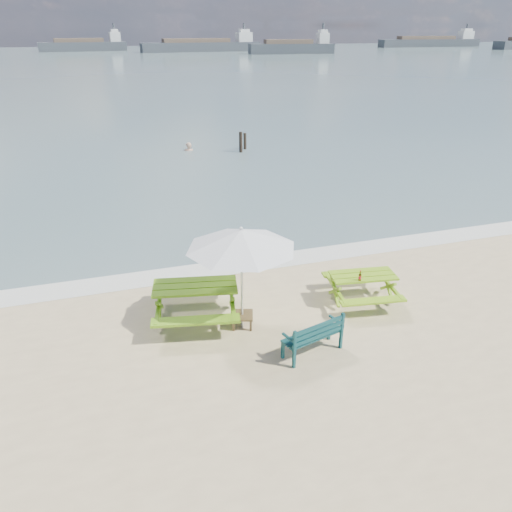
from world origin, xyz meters
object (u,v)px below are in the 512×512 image
object	(u,v)px
patio_umbrella	(241,239)
beer_bottle	(360,277)
picnic_table_left	(196,303)
picnic_table_right	(362,289)
side_table	(242,320)
park_bench	(312,342)
swimmer	(189,158)

from	to	relation	value
patio_umbrella	beer_bottle	size ratio (longest dim) A/B	11.64
picnic_table_left	beer_bottle	xyz separation A→B (m)	(3.56, -0.63, 0.37)
picnic_table_right	side_table	distance (m)	2.92
picnic_table_left	patio_umbrella	size ratio (longest dim) A/B	0.81
picnic_table_right	side_table	size ratio (longest dim) A/B	3.26
park_bench	side_table	size ratio (longest dim) A/B	2.33
side_table	picnic_table_right	bearing A→B (deg)	3.17
picnic_table_left	swimmer	size ratio (longest dim) A/B	1.40
picnic_table_left	swimmer	distance (m)	16.33
side_table	beer_bottle	world-z (taller)	beer_bottle
park_bench	swimmer	world-z (taller)	park_bench
side_table	swimmer	world-z (taller)	swimmer
picnic_table_left	park_bench	bearing A→B (deg)	-44.88
park_bench	patio_umbrella	size ratio (longest dim) A/B	0.47
patio_umbrella	beer_bottle	xyz separation A→B (m)	(2.69, -0.07, -1.23)
patio_umbrella	picnic_table_left	bearing A→B (deg)	147.37
picnic_table_left	side_table	xyz separation A→B (m)	(0.87, -0.56, -0.25)
side_table	park_bench	bearing A→B (deg)	-52.39
swimmer	park_bench	bearing A→B (deg)	-93.22
park_bench	picnic_table_right	bearing A→B (deg)	38.31
picnic_table_left	side_table	size ratio (longest dim) A/B	4.07
patio_umbrella	beer_bottle	distance (m)	2.96
picnic_table_right	swimmer	world-z (taller)	picnic_table_right
picnic_table_right	patio_umbrella	xyz separation A→B (m)	(-2.91, -0.16, 1.68)
picnic_table_right	patio_umbrella	world-z (taller)	patio_umbrella
beer_bottle	picnic_table_right	bearing A→B (deg)	46.58
park_bench	swimmer	xyz separation A→B (m)	(1.01, 17.94, -0.63)
park_bench	patio_umbrella	world-z (taller)	patio_umbrella
side_table	swimmer	size ratio (longest dim) A/B	0.34
picnic_table_left	side_table	world-z (taller)	picnic_table_left
picnic_table_left	patio_umbrella	distance (m)	1.91
picnic_table_right	park_bench	bearing A→B (deg)	-141.69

